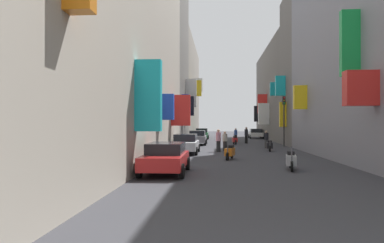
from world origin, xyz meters
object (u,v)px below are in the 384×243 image
at_px(pedestrian_far_away, 218,141).
at_px(parked_car_green, 202,134).
at_px(parked_car_grey, 197,137).
at_px(scooter_black, 270,145).
at_px(scooter_red, 235,140).
at_px(pedestrian_crossing, 236,135).
at_px(parked_car_silver, 186,143).
at_px(pedestrian_near_left, 225,141).
at_px(pedestrian_near_right, 266,140).
at_px(parked_car_red, 166,157).
at_px(traffic_light_near_corner, 284,113).
at_px(pedestrian_mid_street, 246,135).
at_px(scooter_orange, 230,152).
at_px(scooter_silver, 291,160).
at_px(parked_car_white, 256,133).

bearing_deg(pedestrian_far_away, parked_car_green, 95.85).
distance_m(parked_car_grey, pedestrian_far_away, 9.55).
bearing_deg(scooter_black, scooter_red, 103.43).
bearing_deg(pedestrian_crossing, parked_car_silver, -104.24).
height_order(scooter_black, pedestrian_near_left, pedestrian_near_left).
relative_size(scooter_red, pedestrian_near_right, 1.14).
distance_m(parked_car_green, scooter_red, 12.73).
relative_size(parked_car_red, scooter_red, 2.30).
distance_m(parked_car_silver, traffic_light_near_corner, 12.41).
bearing_deg(pedestrian_near_left, traffic_light_near_corner, 44.84).
xyz_separation_m(pedestrian_near_right, pedestrian_mid_street, (-1.14, 7.86, 0.13)).
bearing_deg(parked_car_red, scooter_orange, 64.77).
distance_m(scooter_silver, pedestrian_near_right, 14.75).
bearing_deg(pedestrian_mid_street, parked_car_green, 117.43).
bearing_deg(parked_car_silver, scooter_red, 71.08).
bearing_deg(scooter_red, parked_car_white, 76.37).
height_order(pedestrian_near_left, pedestrian_far_away, pedestrian_far_away).
height_order(scooter_red, scooter_black, same).
bearing_deg(pedestrian_near_right, parked_car_grey, 141.48).
xyz_separation_m(parked_car_white, scooter_red, (-3.83, -15.81, -0.28)).
relative_size(parked_car_silver, pedestrian_mid_street, 2.50).
height_order(parked_car_silver, parked_car_red, parked_car_silver).
distance_m(scooter_black, pedestrian_near_right, 3.43).
relative_size(scooter_red, pedestrian_crossing, 1.09).
height_order(pedestrian_crossing, pedestrian_mid_street, pedestrian_mid_street).
relative_size(scooter_black, pedestrian_near_right, 1.14).
bearing_deg(traffic_light_near_corner, scooter_black, -109.83).
bearing_deg(scooter_black, parked_car_grey, 125.99).
relative_size(parked_car_grey, scooter_orange, 2.41).
bearing_deg(parked_car_red, parked_car_grey, 89.60).
xyz_separation_m(pedestrian_crossing, pedestrian_far_away, (-2.10, -16.07, 0.06)).
height_order(parked_car_green, pedestrian_near_right, pedestrian_near_right).
bearing_deg(pedestrian_near_left, scooter_black, -7.95).
xyz_separation_m(scooter_black, pedestrian_near_right, (0.20, 3.41, 0.31)).
distance_m(scooter_black, pedestrian_near_left, 3.53).
bearing_deg(scooter_red, pedestrian_mid_street, 52.43).
distance_m(scooter_red, pedestrian_crossing, 5.72).
relative_size(pedestrian_near_left, pedestrian_near_right, 1.00).
bearing_deg(pedestrian_near_right, pedestrian_far_away, -134.61).
relative_size(parked_car_grey, traffic_light_near_corner, 0.94).
bearing_deg(pedestrian_mid_street, scooter_orange, -97.59).
bearing_deg(parked_car_white, pedestrian_near_right, -93.55).
distance_m(scooter_orange, pedestrian_near_right, 10.63).
height_order(parked_car_white, pedestrian_far_away, pedestrian_far_away).
bearing_deg(parked_car_red, pedestrian_near_right, 68.33).
distance_m(pedestrian_crossing, pedestrian_near_left, 14.83).
bearing_deg(pedestrian_near_left, parked_car_white, 78.54).
distance_m(scooter_orange, traffic_light_near_corner, 14.18).
bearing_deg(pedestrian_near_left, parked_car_green, 97.61).
xyz_separation_m(scooter_silver, pedestrian_near_right, (0.83, 14.72, 0.31)).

